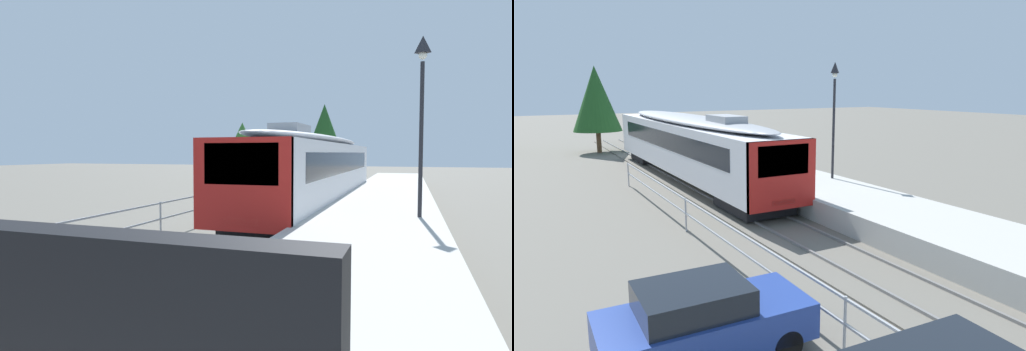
{
  "view_description": "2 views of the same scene",
  "coord_description": "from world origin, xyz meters",
  "views": [
    {
      "loc": [
        4.26,
        9.08,
        2.82
      ],
      "look_at": [
        -1.0,
        23.71,
        2.0
      ],
      "focal_mm": 30.2,
      "sensor_mm": 36.0,
      "label": 1
    },
    {
      "loc": [
        -8.5,
        5.71,
        5.1
      ],
      "look_at": [
        0.0,
        20.71,
        1.8
      ],
      "focal_mm": 32.25,
      "sensor_mm": 36.0,
      "label": 2
    }
  ],
  "objects": [
    {
      "name": "station_platform",
      "position": [
        3.25,
        22.0,
        0.45
      ],
      "size": [
        3.9,
        60.0,
        0.9
      ],
      "primitive_type": "cube",
      "color": "#B7B5AD",
      "rests_on": "ground"
    },
    {
      "name": "track_rails",
      "position": [
        0.0,
        22.0,
        0.03
      ],
      "size": [
        3.2,
        60.0,
        0.14
      ],
      "color": "#6B665B",
      "rests_on": "ground"
    },
    {
      "name": "ground_plane",
      "position": [
        -3.0,
        22.0,
        0.0
      ],
      "size": [
        160.0,
        160.0,
        0.0
      ],
      "primitive_type": "plane",
      "color": "#6B665B"
    },
    {
      "name": "tree_behind_station_far",
      "position": [
        -2.41,
        44.13,
        4.25
      ],
      "size": [
        3.71,
        3.71,
        6.8
      ],
      "color": "brown",
      "rests_on": "ground"
    },
    {
      "name": "carpark_fence",
      "position": [
        -3.3,
        12.0,
        0.91
      ],
      "size": [
        0.06,
        36.06,
        1.25
      ],
      "color": "#9EA0A5",
      "rests_on": "ground"
    },
    {
      "name": "commuter_train",
      "position": [
        0.0,
        29.6,
        2.15
      ],
      "size": [
        2.82,
        20.0,
        3.74
      ],
      "color": "silver",
      "rests_on": "track_rails"
    },
    {
      "name": "parked_hatchback_blue",
      "position": [
        -5.66,
        13.28,
        0.79
      ],
      "size": [
        4.04,
        1.86,
        1.53
      ],
      "color": "navy",
      "rests_on": "ground"
    },
    {
      "name": "platform_lamp_mid_platform",
      "position": [
        4.55,
        22.77,
        4.62
      ],
      "size": [
        0.34,
        0.34,
        5.35
      ],
      "color": "#232328",
      "rests_on": "station_platform"
    }
  ]
}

